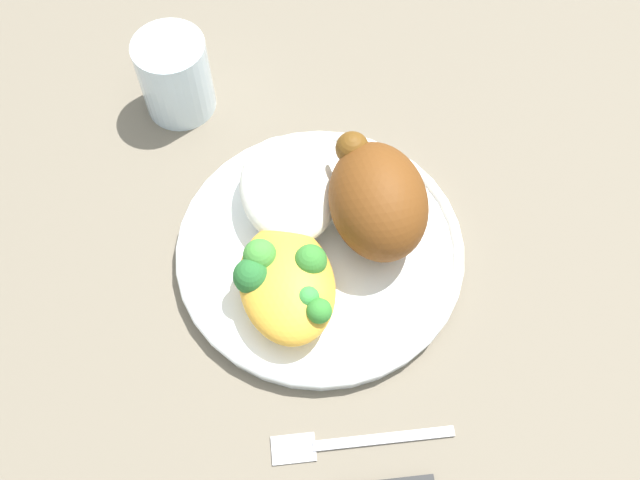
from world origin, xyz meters
TOP-DOWN VIEW (x-y plane):
  - ground_plane at (0.00, 0.00)m, footprint 2.00×2.00m
  - plate at (0.00, 0.00)m, footprint 0.25×0.25m
  - roasted_chicken at (0.01, -0.05)m, footprint 0.11×0.08m
  - rice_pile at (0.05, 0.02)m, footprint 0.11×0.08m
  - mac_cheese_with_broccoli at (-0.04, 0.04)m, footprint 0.11×0.08m
  - fork at (-0.16, 0.01)m, footprint 0.03×0.14m
  - water_glass at (0.19, 0.10)m, footprint 0.07×0.07m

SIDE VIEW (x-z plane):
  - ground_plane at x=0.00m, z-range 0.00..0.00m
  - fork at x=-0.16m, z-range 0.00..0.01m
  - plate at x=0.00m, z-range 0.00..0.02m
  - rice_pile at x=0.05m, z-range 0.02..0.06m
  - mac_cheese_with_broccoli at x=-0.04m, z-range 0.02..0.06m
  - water_glass at x=0.19m, z-range 0.00..0.08m
  - roasted_chicken at x=0.01m, z-range 0.02..0.10m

